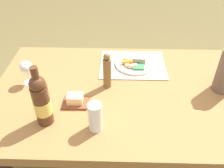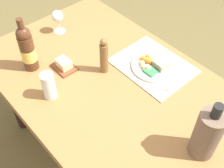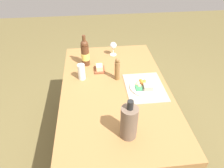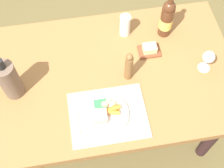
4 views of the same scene
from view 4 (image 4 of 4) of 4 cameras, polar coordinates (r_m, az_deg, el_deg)
The scene contains 12 objects.
ground_plane at distance 2.40m, azimuth -0.89°, elevation -7.25°, with size 8.00×8.00×0.00m, color brown.
dining_table at distance 1.84m, azimuth -1.15°, elevation 0.32°, with size 1.53×0.92×0.72m.
placemat at distance 1.64m, azimuth -0.74°, elevation -5.81°, with size 0.41×0.33×0.01m, color tan.
dinner_plate at distance 1.63m, azimuth -1.28°, elevation -5.42°, with size 0.25×0.25×0.05m.
fork at distance 1.63m, azimuth -6.62°, elevation -6.77°, with size 0.02×0.18×0.01m, color silver.
knife at distance 1.66m, azimuth 4.02°, elevation -4.31°, with size 0.01×0.22×0.01m, color silver.
cooler_bottle at distance 1.69m, azimuth -18.69°, elevation 0.76°, with size 0.11×0.11×0.30m.
wine_glass at distance 1.78m, azimuth 17.59°, elevation 4.72°, with size 0.07×0.07×0.15m.
water_tumbler at distance 1.90m, azimuth 2.44°, elevation 10.73°, with size 0.07×0.07×0.15m.
butter_dish at distance 1.85m, azimuth 7.01°, elevation 6.43°, with size 0.13×0.10×0.06m.
pepper_mill at distance 1.67m, azimuth 3.17°, elevation 3.26°, with size 0.04×0.04×0.21m.
wine_bottle at distance 1.87m, azimuth 10.19°, elevation 11.96°, with size 0.08×0.08×0.31m.
Camera 4 is at (-0.12, -0.92, 2.22)m, focal length 48.92 mm.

